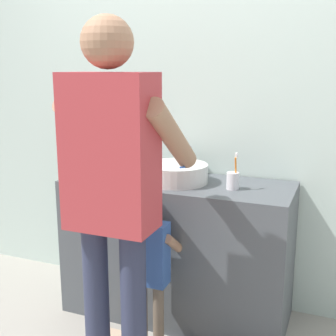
% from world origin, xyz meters
% --- Properties ---
extents(back_wall, '(4.40, 0.08, 2.70)m').
position_xyz_m(back_wall, '(0.00, 0.62, 1.35)').
color(back_wall, silver).
rests_on(back_wall, ground).
extents(vanity_cabinet, '(1.37, 0.54, 0.86)m').
position_xyz_m(vanity_cabinet, '(0.00, 0.30, 0.43)').
color(vanity_cabinet, '#4C5156').
rests_on(vanity_cabinet, ground).
extents(sink_basin, '(0.37, 0.37, 0.11)m').
position_xyz_m(sink_basin, '(0.00, 0.28, 0.92)').
color(sink_basin, silver).
rests_on(sink_basin, vanity_cabinet).
extents(faucet, '(0.18, 0.14, 0.18)m').
position_xyz_m(faucet, '(0.00, 0.50, 0.94)').
color(faucet, '#B7BABF').
rests_on(faucet, vanity_cabinet).
extents(toothbrush_cup, '(0.07, 0.07, 0.21)m').
position_xyz_m(toothbrush_cup, '(0.35, 0.26, 0.91)').
color(toothbrush_cup, silver).
rests_on(toothbrush_cup, vanity_cabinet).
extents(child_toddler, '(0.26, 0.26, 0.86)m').
position_xyz_m(child_toddler, '(0.00, -0.10, 0.51)').
color(child_toddler, '#6B5B4C').
rests_on(child_toddler, ground).
extents(adult_parent, '(0.54, 0.57, 1.74)m').
position_xyz_m(adult_parent, '(-0.05, -0.39, 1.05)').
color(adult_parent, '#2D334C').
rests_on(adult_parent, ground).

